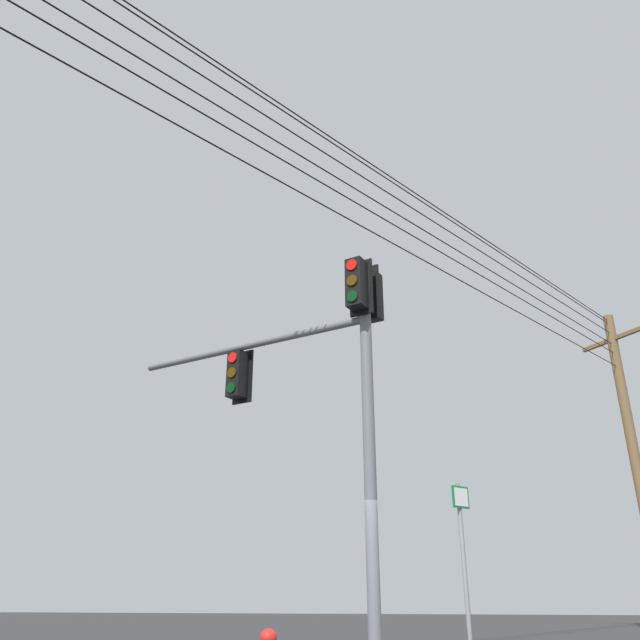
% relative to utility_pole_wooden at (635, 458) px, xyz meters
% --- Properties ---
extents(signal_mast_assembly, '(2.57, 5.04, 6.62)m').
position_rel_utility_pole_wooden_xyz_m(signal_mast_assembly, '(-9.76, 8.12, -0.18)').
color(signal_mast_assembly, slate).
rests_on(signal_mast_assembly, ground).
extents(utility_pole_wooden, '(1.97, 1.43, 9.48)m').
position_rel_utility_pole_wooden_xyz_m(utility_pole_wooden, '(0.00, 0.00, 0.00)').
color(utility_pole_wooden, brown).
rests_on(utility_pole_wooden, ground).
extents(route_sign_primary, '(0.28, 0.28, 2.82)m').
position_rel_utility_pole_wooden_xyz_m(route_sign_primary, '(-9.48, 5.97, -3.17)').
color(route_sign_primary, slate).
rests_on(route_sign_primary, ground).
extents(overhead_wire_span, '(22.21, 16.22, 2.34)m').
position_rel_utility_pole_wooden_xyz_m(overhead_wire_span, '(-11.10, 8.10, 3.39)').
color(overhead_wire_span, black).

